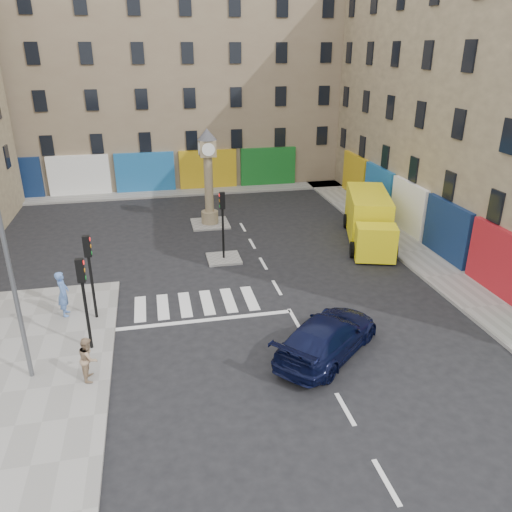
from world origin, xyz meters
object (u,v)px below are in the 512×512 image
object	(u,v)px
clock_pillar	(208,171)
pedestrian_blue	(63,294)
traffic_light_left_far	(89,264)
traffic_light_island	(223,215)
pedestrian_tan	(88,358)
lamp_post	(7,253)
navy_sedan	(328,336)
yellow_van	(369,219)
traffic_light_left_near	(83,290)

from	to	relation	value
clock_pillar	pedestrian_blue	bearing A→B (deg)	-124.89
traffic_light_left_far	traffic_light_island	size ratio (longest dim) A/B	1.00
pedestrian_blue	traffic_light_island	bearing A→B (deg)	-59.75
pedestrian_blue	pedestrian_tan	bearing A→B (deg)	-165.99
lamp_post	pedestrian_tan	world-z (taller)	lamp_post
traffic_light_left_far	navy_sedan	bearing A→B (deg)	-26.95
clock_pillar	pedestrian_tan	world-z (taller)	clock_pillar
traffic_light_island	traffic_light_left_far	bearing A→B (deg)	-139.40
clock_pillar	yellow_van	distance (m)	10.39
traffic_light_left_far	lamp_post	xyz separation A→B (m)	(-1.90, -3.80, 2.17)
traffic_light_left_far	clock_pillar	size ratio (longest dim) A/B	0.61
traffic_light_island	pedestrian_tan	distance (m)	11.66
pedestrian_blue	pedestrian_tan	distance (m)	5.09
clock_pillar	traffic_light_left_far	bearing A→B (deg)	-118.94
traffic_light_island	clock_pillar	distance (m)	6.07
traffic_light_left_far	clock_pillar	distance (m)	13.05
traffic_light_left_near	traffic_light_island	world-z (taller)	traffic_light_left_near
traffic_light_left_near	yellow_van	xyz separation A→B (m)	(15.28, 9.04, -1.28)
traffic_light_left_far	traffic_light_island	bearing A→B (deg)	40.60
traffic_light_left_near	pedestrian_tan	size ratio (longest dim) A/B	2.31
traffic_light_left_far	pedestrian_tan	size ratio (longest dim) A/B	2.31
traffic_light_left_near	lamp_post	size ratio (longest dim) A/B	0.45
traffic_light_left_near	lamp_post	world-z (taller)	lamp_post
pedestrian_blue	pedestrian_tan	size ratio (longest dim) A/B	1.26
traffic_light_island	navy_sedan	xyz separation A→B (m)	(2.47, -9.86, -1.82)
traffic_light_island	clock_pillar	xyz separation A→B (m)	(0.00, 6.00, 0.96)
yellow_van	pedestrian_blue	xyz separation A→B (m)	(-16.57, -6.14, -0.19)
clock_pillar	navy_sedan	xyz separation A→B (m)	(2.47, -15.86, -2.78)
traffic_light_island	lamp_post	xyz separation A→B (m)	(-8.20, -9.20, 2.20)
traffic_light_left_far	pedestrian_tan	xyz separation A→B (m)	(0.15, -4.37, -1.67)
lamp_post	clock_pillar	xyz separation A→B (m)	(8.20, 15.20, -1.24)
pedestrian_blue	lamp_post	bearing A→B (deg)	169.44
clock_pillar	pedestrian_blue	world-z (taller)	clock_pillar
traffic_light_left_near	navy_sedan	bearing A→B (deg)	-13.21
traffic_light_island	pedestrian_blue	bearing A→B (deg)	-147.18
traffic_light_left_near	traffic_light_left_far	size ratio (longest dim) A/B	1.00
traffic_light_left_far	yellow_van	size ratio (longest dim) A/B	0.48
navy_sedan	yellow_van	distance (m)	12.88
yellow_van	pedestrian_tan	bearing A→B (deg)	-126.68
traffic_light_left_near	yellow_van	distance (m)	17.80
clock_pillar	navy_sedan	size ratio (longest dim) A/B	1.14
pedestrian_tan	clock_pillar	bearing A→B (deg)	-22.54
traffic_light_left_far	yellow_van	distance (m)	16.71
clock_pillar	yellow_van	size ratio (longest dim) A/B	0.79
clock_pillar	pedestrian_tan	bearing A→B (deg)	-111.29
lamp_post	pedestrian_blue	distance (m)	5.66
navy_sedan	yellow_van	xyz separation A→B (m)	(6.50, 11.10, 0.57)
traffic_light_left_far	traffic_light_island	distance (m)	8.30
yellow_van	traffic_light_left_near	bearing A→B (deg)	-132.13
traffic_light_island	pedestrian_tan	size ratio (longest dim) A/B	2.31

